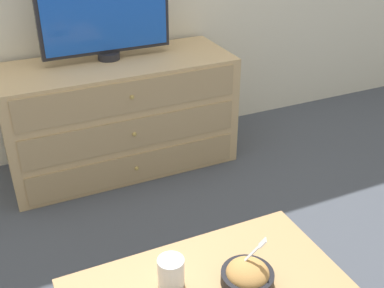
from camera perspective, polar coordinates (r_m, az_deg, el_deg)
ground_plane at (r=3.29m, az=-10.21°, el=-0.00°), size 12.00×12.00×0.00m
dresser at (r=2.89m, az=-8.50°, el=3.37°), size 1.33×0.54×0.67m
tv at (r=2.74m, az=-10.34°, el=15.55°), size 0.73×0.12×0.55m
takeout_bowl at (r=1.63m, az=6.59°, el=-15.21°), size 0.17×0.17×0.17m
drink_cup at (r=1.61m, az=-2.50°, el=-15.09°), size 0.09×0.09×0.10m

